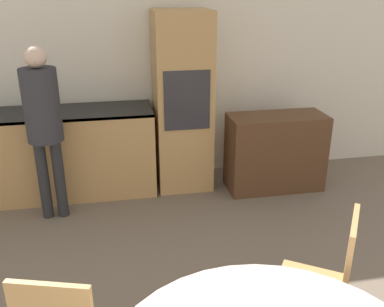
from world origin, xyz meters
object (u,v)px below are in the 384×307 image
(sideboard, at_px, (275,152))
(chair_far_right, at_px, (329,279))
(oven_unit, at_px, (182,102))
(person_standing, at_px, (43,116))

(sideboard, distance_m, chair_far_right, 2.28)
(oven_unit, relative_size, person_standing, 1.15)
(chair_far_right, distance_m, person_standing, 2.72)
(oven_unit, xyz_separation_m, sideboard, (0.97, -0.29, -0.53))
(sideboard, distance_m, person_standing, 2.40)
(oven_unit, bearing_deg, person_standing, -159.36)
(oven_unit, height_order, sideboard, oven_unit)
(oven_unit, bearing_deg, chair_far_right, -80.12)
(chair_far_right, bearing_deg, person_standing, -104.46)
(sideboard, bearing_deg, oven_unit, 163.13)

